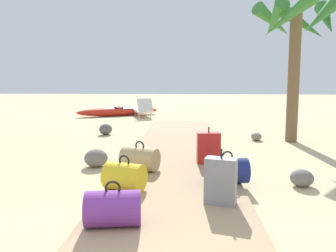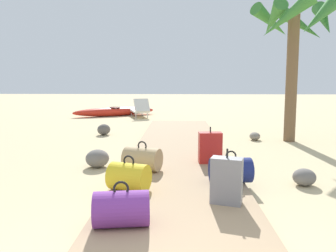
# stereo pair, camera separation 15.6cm
# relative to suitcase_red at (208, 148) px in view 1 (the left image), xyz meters

# --- Properties ---
(ground_plane) EXTENTS (60.00, 60.00, 0.00)m
(ground_plane) POSITION_rel_suitcase_red_xyz_m (-0.57, -0.14, -0.36)
(ground_plane) COLOR #CCB789
(boardwalk) EXTENTS (1.94, 10.37, 0.08)m
(boardwalk) POSITION_rel_suitcase_red_xyz_m (-0.57, 0.89, -0.32)
(boardwalk) COLOR tan
(boardwalk) RESTS_ON ground
(suitcase_red) EXTENTS (0.43, 0.24, 0.66)m
(suitcase_red) POSITION_rel_suitcase_red_xyz_m (0.00, 0.00, 0.00)
(suitcase_red) COLOR red
(suitcase_red) RESTS_ON boardwalk
(duffel_bag_purple) EXTENTS (0.61, 0.44, 0.48)m
(duffel_bag_purple) POSITION_rel_suitcase_red_xyz_m (-1.15, -2.66, -0.09)
(duffel_bag_purple) COLOR #6B2D84
(duffel_bag_purple) RESTS_ON boardwalk
(duffel_bag_navy) EXTENTS (0.63, 0.43, 0.48)m
(duffel_bag_navy) POSITION_rel_suitcase_red_xyz_m (0.19, -1.16, -0.09)
(duffel_bag_navy) COLOR navy
(duffel_bag_navy) RESTS_ON boardwalk
(duffel_bag_tan) EXTENTS (0.69, 0.56, 0.49)m
(duffel_bag_tan) POSITION_rel_suitcase_red_xyz_m (-1.17, -0.55, -0.09)
(duffel_bag_tan) COLOR tan
(duffel_bag_tan) RESTS_ON boardwalk
(duffel_bag_yellow) EXTENTS (0.62, 0.52, 0.49)m
(duffel_bag_yellow) POSITION_rel_suitcase_red_xyz_m (-1.24, -1.55, -0.09)
(duffel_bag_yellow) COLOR gold
(duffel_bag_yellow) RESTS_ON boardwalk
(suitcase_grey) EXTENTS (0.41, 0.29, 0.68)m
(suitcase_grey) POSITION_rel_suitcase_red_xyz_m (0.02, -1.98, 0.01)
(suitcase_grey) COLOR slate
(suitcase_grey) RESTS_ON boardwalk
(palm_tree_far_right) EXTENTS (2.11, 2.20, 3.56)m
(palm_tree_far_right) POSITION_rel_suitcase_red_xyz_m (2.31, 2.65, 2.38)
(palm_tree_far_right) COLOR brown
(palm_tree_far_right) RESTS_ON ground
(lounge_chair) EXTENTS (1.04, 1.64, 0.80)m
(lounge_chair) POSITION_rel_suitcase_red_xyz_m (-2.22, 7.85, -0.03)
(lounge_chair) COLOR white
(lounge_chair) RESTS_ON ground
(kayak) EXTENTS (3.51, 2.21, 0.39)m
(kayak) POSITION_rel_suitcase_red_xyz_m (-3.38, 8.37, -0.17)
(kayak) COLOR red
(kayak) RESTS_ON ground
(rock_left_far) EXTENTS (0.51, 0.52, 0.32)m
(rock_left_far) POSITION_rel_suitcase_red_xyz_m (-2.04, -0.08, -0.20)
(rock_left_far) COLOR slate
(rock_left_far) RESTS_ON ground
(rock_right_near) EXTENTS (0.48, 0.47, 0.26)m
(rock_right_near) POSITION_rel_suitcase_red_xyz_m (1.32, -1.01, -0.23)
(rock_right_near) COLOR slate
(rock_right_near) RESTS_ON ground
(rock_left_near) EXTENTS (0.46, 0.49, 0.31)m
(rock_left_near) POSITION_rel_suitcase_red_xyz_m (-2.72, 3.41, -0.20)
(rock_left_near) COLOR #5B5651
(rock_left_near) RESTS_ON ground
(rock_right_far) EXTENTS (0.31, 0.38, 0.21)m
(rock_right_far) POSITION_rel_suitcase_red_xyz_m (1.43, 2.74, -0.26)
(rock_right_far) COLOR gray
(rock_right_far) RESTS_ON ground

